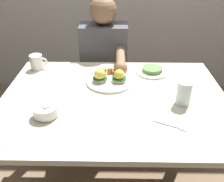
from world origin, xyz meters
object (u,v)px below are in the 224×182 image
eggs_benedict_plate (109,78)px  coffee_mug (37,62)px  diner_person (105,65)px  fork (172,126)px  fruit_bowl (46,111)px  water_glass_near (184,95)px  side_plate (152,71)px  dining_table (114,114)px

eggs_benedict_plate → coffee_mug: 0.50m
coffee_mug → diner_person: (0.42, 0.26, -0.14)m
fork → diner_person: bearing=112.2°
eggs_benedict_plate → fruit_bowl: bearing=-130.6°
coffee_mug → water_glass_near: (0.85, -0.39, 0.00)m
fruit_bowl → water_glass_near: water_glass_near is taller
fruit_bowl → side_plate: 0.72m
coffee_mug → diner_person: 0.51m
dining_table → side_plate: bearing=51.6°
side_plate → diner_person: bearing=136.0°
coffee_mug → eggs_benedict_plate: bearing=-20.4°
dining_table → coffee_mug: size_ratio=10.78×
fruit_bowl → coffee_mug: coffee_mug is taller
fork → diner_person: size_ratio=0.13×
coffee_mug → water_glass_near: size_ratio=0.90×
coffee_mug → side_plate: coffee_mug is taller
dining_table → fork: (0.26, -0.24, 0.11)m
dining_table → diner_person: diner_person is taller
water_glass_near → fork: bearing=-114.5°
fork → diner_person: 0.91m
dining_table → diner_person: size_ratio=1.05×
eggs_benedict_plate → side_plate: bearing=26.0°
eggs_benedict_plate → fork: (0.29, -0.40, -0.02)m
dining_table → fruit_bowl: (-0.32, -0.17, 0.14)m
dining_table → eggs_benedict_plate: (-0.03, 0.17, 0.13)m
diner_person → side_plate: bearing=-44.0°
dining_table → water_glass_near: size_ratio=9.65×
fruit_bowl → fork: (0.58, -0.07, -0.03)m
coffee_mug → fork: 0.96m
fruit_bowl → fork: size_ratio=0.81×
water_glass_near → dining_table: bearing=171.5°
dining_table → eggs_benedict_plate: eggs_benedict_plate is taller
coffee_mug → dining_table: bearing=-34.4°
water_glass_near → side_plate: size_ratio=0.62×
fruit_bowl → water_glass_near: size_ratio=0.97×
diner_person → eggs_benedict_plate: bearing=-83.6°
side_plate → coffee_mug: bearing=176.6°
coffee_mug → fork: (0.76, -0.58, -0.05)m
diner_person → dining_table: bearing=-82.6°
dining_table → water_glass_near: (0.35, -0.05, 0.16)m
water_glass_near → side_plate: 0.37m
coffee_mug → fork: size_ratio=0.75×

